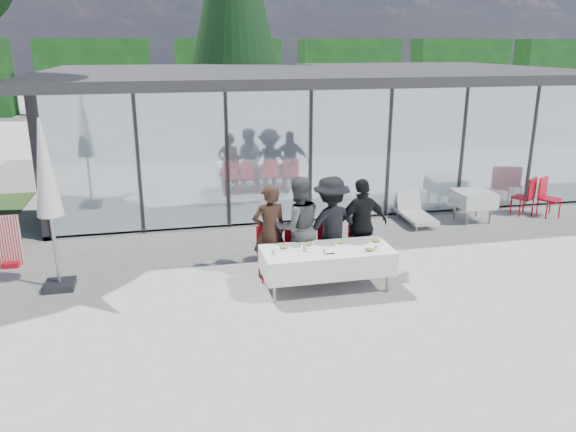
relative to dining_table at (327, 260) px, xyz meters
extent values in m
plane|color=#9C9994|center=(-0.35, -0.27, -0.54)|extent=(90.00, 90.00, 0.00)
cube|color=gray|center=(1.65, 7.73, -0.49)|extent=(14.00, 8.00, 0.10)
cube|color=black|center=(1.65, 11.63, 1.06)|extent=(14.00, 0.20, 3.20)
cube|color=black|center=(-5.25, 7.73, 1.06)|extent=(0.20, 8.00, 3.20)
cube|color=black|center=(8.55, 7.73, 1.06)|extent=(0.20, 8.00, 3.20)
cube|color=silver|center=(1.65, 3.76, 1.06)|extent=(13.60, 0.06, 3.10)
cube|color=#2D2D30|center=(1.65, 7.33, 2.78)|extent=(14.80, 8.80, 0.24)
cube|color=#262628|center=(-5.15, 3.76, 1.06)|extent=(0.08, 0.10, 3.10)
cube|color=#262628|center=(-3.20, 3.76, 1.06)|extent=(0.08, 0.10, 3.10)
cube|color=#262628|center=(-1.26, 3.76, 1.06)|extent=(0.08, 0.10, 3.10)
cube|color=#262628|center=(0.68, 3.76, 1.06)|extent=(0.08, 0.10, 3.10)
cube|color=#262628|center=(2.62, 3.76, 1.06)|extent=(0.08, 0.10, 3.10)
cube|color=#262628|center=(4.57, 3.76, 1.06)|extent=(0.08, 0.10, 3.10)
cube|color=#262628|center=(6.51, 3.76, 1.06)|extent=(0.08, 0.10, 3.10)
cube|color=red|center=(-0.85, 6.23, -0.09)|extent=(0.45, 0.45, 0.90)
cube|color=red|center=(0.65, 6.73, -0.09)|extent=(0.45, 0.45, 0.90)
cube|color=red|center=(3.15, 6.23, -0.09)|extent=(0.45, 0.45, 0.90)
cube|color=red|center=(5.15, 6.93, -0.09)|extent=(0.45, 0.45, 0.90)
cube|color=#103513|center=(-6.35, 27.73, 1.66)|extent=(6.50, 2.00, 4.40)
cube|color=#103513|center=(1.65, 27.73, 1.66)|extent=(6.50, 2.00, 4.40)
cube|color=#103513|center=(9.65, 27.73, 1.66)|extent=(6.50, 2.00, 4.40)
cube|color=#103513|center=(17.65, 27.73, 1.66)|extent=(6.50, 2.00, 4.40)
cube|color=#103513|center=(25.65, 27.73, 1.66)|extent=(6.50, 2.00, 4.40)
cube|color=silver|center=(0.00, 0.00, 0.00)|extent=(2.26, 0.96, 0.42)
cylinder|color=gray|center=(-1.00, -0.35, -0.18)|extent=(0.06, 0.06, 0.71)
cylinder|color=gray|center=(1.00, -0.35, -0.18)|extent=(0.06, 0.06, 0.71)
cylinder|color=gray|center=(-1.00, 0.35, -0.18)|extent=(0.06, 0.06, 0.71)
cylinder|color=gray|center=(1.00, 0.35, -0.18)|extent=(0.06, 0.06, 0.71)
imported|color=#322016|center=(-0.87, 0.73, 0.34)|extent=(0.74, 0.74, 1.76)
cube|color=red|center=(-0.87, 0.66, -0.09)|extent=(0.44, 0.44, 0.05)
cube|color=red|center=(-0.87, 0.86, 0.16)|extent=(0.44, 0.04, 0.55)
cylinder|color=red|center=(-1.05, 0.48, -0.32)|extent=(0.04, 0.04, 0.43)
cylinder|color=red|center=(-0.69, 0.48, -0.32)|extent=(0.04, 0.04, 0.43)
cylinder|color=red|center=(-1.05, 0.84, -0.32)|extent=(0.04, 0.04, 0.43)
cylinder|color=red|center=(-0.69, 0.84, -0.32)|extent=(0.04, 0.04, 0.43)
imported|color=#484848|center=(-0.35, 0.73, 0.40)|extent=(1.00, 1.00, 1.88)
cube|color=red|center=(-0.35, 0.66, -0.09)|extent=(0.44, 0.44, 0.05)
cube|color=red|center=(-0.35, 0.86, 0.16)|extent=(0.44, 0.04, 0.55)
cylinder|color=red|center=(-0.53, 0.48, -0.32)|extent=(0.04, 0.04, 0.43)
cylinder|color=red|center=(-0.17, 0.48, -0.32)|extent=(0.04, 0.04, 0.43)
cylinder|color=red|center=(-0.53, 0.84, -0.32)|extent=(0.04, 0.04, 0.43)
cylinder|color=red|center=(-0.17, 0.84, -0.32)|extent=(0.04, 0.04, 0.43)
imported|color=black|center=(0.28, 0.73, 0.39)|extent=(1.41, 1.41, 1.85)
cube|color=red|center=(0.28, 0.66, -0.09)|extent=(0.44, 0.44, 0.05)
cube|color=red|center=(0.28, 0.86, 0.16)|extent=(0.44, 0.04, 0.55)
cylinder|color=red|center=(0.10, 0.48, -0.32)|extent=(0.04, 0.04, 0.43)
cylinder|color=red|center=(0.46, 0.48, -0.32)|extent=(0.04, 0.04, 0.43)
cylinder|color=red|center=(0.10, 0.84, -0.32)|extent=(0.04, 0.04, 0.43)
cylinder|color=red|center=(0.46, 0.84, -0.32)|extent=(0.04, 0.04, 0.43)
imported|color=black|center=(0.89, 0.73, 0.35)|extent=(1.18, 1.18, 1.78)
cube|color=red|center=(0.89, 0.66, -0.09)|extent=(0.44, 0.44, 0.05)
cube|color=red|center=(0.89, 0.86, 0.16)|extent=(0.44, 0.04, 0.55)
cylinder|color=red|center=(0.71, 0.48, -0.32)|extent=(0.04, 0.04, 0.43)
cylinder|color=red|center=(1.07, 0.48, -0.32)|extent=(0.04, 0.04, 0.43)
cylinder|color=red|center=(0.71, 0.84, -0.32)|extent=(0.04, 0.04, 0.43)
cylinder|color=red|center=(1.07, 0.84, -0.32)|extent=(0.04, 0.04, 0.43)
cylinder|color=white|center=(-0.73, 0.16, 0.22)|extent=(0.28, 0.28, 0.01)
ellipsoid|color=#A98143|center=(-0.73, 0.16, 0.25)|extent=(0.15, 0.15, 0.05)
cylinder|color=white|center=(-0.29, 0.22, 0.22)|extent=(0.28, 0.28, 0.01)
ellipsoid|color=#436224|center=(-0.29, 0.22, 0.25)|extent=(0.15, 0.15, 0.05)
cylinder|color=white|center=(0.31, 0.19, 0.22)|extent=(0.28, 0.28, 0.01)
ellipsoid|color=#A98143|center=(0.31, 0.19, 0.25)|extent=(0.15, 0.15, 0.05)
cylinder|color=white|center=(0.94, 0.13, 0.22)|extent=(0.28, 0.28, 0.01)
ellipsoid|color=#436224|center=(0.94, 0.13, 0.25)|extent=(0.15, 0.15, 0.05)
cylinder|color=white|center=(0.66, -0.28, 0.22)|extent=(0.28, 0.28, 0.01)
ellipsoid|color=#436224|center=(0.66, -0.28, 0.25)|extent=(0.15, 0.15, 0.05)
cylinder|color=#A2C451|center=(-0.41, -0.03, 0.28)|extent=(0.06, 0.06, 0.13)
cylinder|color=silver|center=(-0.12, -0.23, 0.26)|extent=(0.07, 0.07, 0.10)
cylinder|color=silver|center=(0.79, -0.26, 0.26)|extent=(0.07, 0.07, 0.10)
cylinder|color=silver|center=(-0.96, -0.05, 0.26)|extent=(0.07, 0.07, 0.10)
cube|color=black|center=(-0.01, -0.24, 0.22)|extent=(0.14, 0.03, 0.01)
cube|color=silver|center=(4.58, 3.03, 0.02)|extent=(0.86, 0.86, 0.36)
cylinder|color=gray|center=(4.28, 2.73, -0.18)|extent=(0.05, 0.05, 0.72)
cylinder|color=gray|center=(4.88, 2.73, -0.18)|extent=(0.05, 0.05, 0.72)
cylinder|color=gray|center=(4.28, 3.33, -0.18)|extent=(0.05, 0.05, 0.72)
cylinder|color=gray|center=(4.88, 3.33, -0.18)|extent=(0.05, 0.05, 0.72)
cube|color=red|center=(6.62, 2.93, -0.09)|extent=(0.60, 0.60, 0.05)
cube|color=red|center=(6.52, 3.10, 0.16)|extent=(0.40, 0.26, 0.55)
cylinder|color=red|center=(6.44, 2.75, -0.32)|extent=(0.04, 0.04, 0.43)
cylinder|color=red|center=(6.80, 2.75, -0.32)|extent=(0.04, 0.04, 0.43)
cylinder|color=red|center=(6.44, 3.11, -0.32)|extent=(0.04, 0.04, 0.43)
cylinder|color=red|center=(6.80, 3.11, -0.32)|extent=(0.04, 0.04, 0.43)
cube|color=red|center=(6.06, 3.22, -0.09)|extent=(0.61, 0.61, 0.05)
cube|color=red|center=(6.18, 3.05, 0.16)|extent=(0.39, 0.28, 0.55)
cylinder|color=red|center=(5.88, 3.04, -0.32)|extent=(0.04, 0.04, 0.43)
cylinder|color=red|center=(6.24, 3.04, -0.32)|extent=(0.04, 0.04, 0.43)
cylinder|color=red|center=(5.88, 3.40, -0.32)|extent=(0.04, 0.04, 0.43)
cylinder|color=red|center=(6.24, 3.40, -0.32)|extent=(0.04, 0.04, 0.43)
cube|color=black|center=(-4.59, 1.06, -0.48)|extent=(0.50, 0.50, 0.12)
cylinder|color=gray|center=(-4.59, 1.06, 0.81)|extent=(0.06, 0.06, 2.70)
cone|color=silver|center=(-4.59, 1.06, 1.64)|extent=(0.44, 0.44, 1.65)
cube|color=red|center=(-5.67, 2.43, -0.49)|extent=(0.30, 0.45, 0.10)
cube|color=silver|center=(3.17, 3.13, -0.36)|extent=(0.64, 1.32, 0.08)
cube|color=silver|center=(3.19, 3.68, -0.09)|extent=(0.61, 0.28, 0.54)
cylinder|color=silver|center=(2.92, 2.58, -0.47)|extent=(0.04, 0.04, 0.14)
cylinder|color=silver|center=(3.42, 2.58, -0.47)|extent=(0.04, 0.04, 0.14)
cylinder|color=silver|center=(2.92, 3.68, -0.47)|extent=(0.04, 0.04, 0.14)
cylinder|color=silver|center=(3.42, 3.68, -0.47)|extent=(0.04, 0.04, 0.14)
cylinder|color=#382316|center=(0.15, 12.73, 0.46)|extent=(0.44, 0.44, 2.00)
camera|label=1|loc=(-2.65, -8.72, 3.62)|focal=35.00mm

